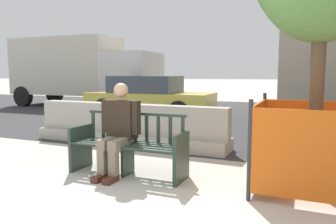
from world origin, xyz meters
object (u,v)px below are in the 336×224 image
object	(u,v)px
jersey_barrier_centre	(178,132)
delivery_truck	(81,69)
street_bench	(128,147)
seated_person	(119,127)
jersey_barrier_left	(84,124)
construction_fence	(314,144)
car_taxi_near	(149,96)

from	to	relation	value
jersey_barrier_centre	delivery_truck	xyz separation A→B (m)	(-7.12, 6.37, 1.35)
street_bench	delivery_truck	xyz separation A→B (m)	(-7.03, 8.14, 1.29)
seated_person	delivery_truck	size ratio (longest dim) A/B	0.19
jersey_barrier_centre	jersey_barrier_left	bearing A→B (deg)	178.05
jersey_barrier_centre	construction_fence	size ratio (longest dim) A/B	1.44
seated_person	jersey_barrier_left	bearing A→B (deg)	136.96
car_taxi_near	jersey_barrier_left	bearing A→B (deg)	-83.51
seated_person	delivery_truck	xyz separation A→B (m)	(-6.91, 8.20, 1.00)
street_bench	car_taxi_near	bearing A→B (deg)	113.40
delivery_truck	car_taxi_near	bearing A→B (deg)	-24.76
street_bench	construction_fence	world-z (taller)	construction_fence
street_bench	seated_person	distance (m)	0.32
construction_fence	car_taxi_near	size ratio (longest dim) A/B	0.32
seated_person	construction_fence	world-z (taller)	seated_person
jersey_barrier_left	delivery_truck	size ratio (longest dim) A/B	0.30
car_taxi_near	seated_person	bearing A→B (deg)	-67.76
construction_fence	car_taxi_near	world-z (taller)	car_taxi_near
car_taxi_near	delivery_truck	world-z (taller)	delivery_truck
street_bench	delivery_truck	world-z (taller)	delivery_truck
street_bench	jersey_barrier_centre	world-z (taller)	street_bench
construction_fence	jersey_barrier_left	bearing A→B (deg)	161.68
jersey_barrier_left	construction_fence	size ratio (longest dim) A/B	1.44
street_bench	delivery_truck	size ratio (longest dim) A/B	0.25
seated_person	construction_fence	distance (m)	2.59
seated_person	jersey_barrier_left	distance (m)	2.81
street_bench	jersey_barrier_left	size ratio (longest dim) A/B	0.84
jersey_barrier_left	car_taxi_near	distance (m)	4.32
seated_person	jersey_barrier_left	world-z (taller)	seated_person
construction_fence	car_taxi_near	xyz separation A→B (m)	(-5.08, 5.80, 0.12)
seated_person	jersey_barrier_centre	distance (m)	1.87
seated_person	jersey_barrier_centre	xyz separation A→B (m)	(0.21, 1.83, -0.35)
jersey_barrier_centre	delivery_truck	distance (m)	9.65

